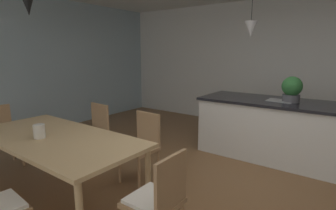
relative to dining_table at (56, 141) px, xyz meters
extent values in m
cube|color=brown|center=(1.42, 1.09, -0.68)|extent=(10.00, 8.40, 0.04)
cube|color=silver|center=(1.42, 4.35, 0.69)|extent=(10.00, 0.12, 2.70)
cube|color=#9EB7C6|center=(-2.64, 1.09, 0.69)|extent=(0.06, 8.40, 2.70)
cube|color=tan|center=(0.00, 0.00, 0.04)|extent=(2.10, 0.97, 0.04)
cylinder|color=tan|center=(-0.97, 0.41, -0.31)|extent=(0.06, 0.06, 0.70)
cylinder|color=tan|center=(0.97, 0.41, -0.31)|extent=(0.06, 0.06, 0.70)
cube|color=#A87F56|center=(0.47, 0.81, -0.23)|extent=(0.42, 0.42, 0.04)
cube|color=white|center=(0.47, 0.81, -0.20)|extent=(0.37, 0.37, 0.03)
cube|color=#A87F56|center=(0.48, 0.99, 0.00)|extent=(0.38, 0.05, 0.42)
cylinder|color=#A87F56|center=(0.63, 0.63, -0.46)|extent=(0.04, 0.04, 0.41)
cylinder|color=#A87F56|center=(0.29, 0.64, -0.46)|extent=(0.04, 0.04, 0.41)
cylinder|color=#A87F56|center=(0.65, 0.97, -0.46)|extent=(0.04, 0.04, 0.41)
cylinder|color=#A87F56|center=(0.31, 0.98, -0.46)|extent=(0.04, 0.04, 0.41)
cube|color=#A87F56|center=(-1.37, 0.00, -0.23)|extent=(0.42, 0.42, 0.04)
cube|color=white|center=(-1.37, 0.00, -0.20)|extent=(0.38, 0.38, 0.03)
cylinder|color=#A87F56|center=(-1.19, 0.16, -0.46)|extent=(0.04, 0.04, 0.41)
cylinder|color=#A87F56|center=(-1.53, 0.18, -0.46)|extent=(0.04, 0.04, 0.41)
cube|color=#A87F56|center=(-0.47, 0.81, -0.23)|extent=(0.42, 0.42, 0.04)
cube|color=white|center=(-0.47, 0.81, -0.20)|extent=(0.38, 0.38, 0.03)
cube|color=#A87F56|center=(-0.46, 0.99, 0.00)|extent=(0.38, 0.05, 0.42)
cylinder|color=#A87F56|center=(-0.31, 0.63, -0.46)|extent=(0.04, 0.04, 0.41)
cylinder|color=#A87F56|center=(-0.65, 0.65, -0.46)|extent=(0.04, 0.04, 0.41)
cylinder|color=#A87F56|center=(-0.29, 0.97, -0.46)|extent=(0.04, 0.04, 0.41)
cylinder|color=#A87F56|center=(-0.63, 0.98, -0.46)|extent=(0.04, 0.04, 0.41)
cube|color=#A87F56|center=(1.37, 0.00, -0.23)|extent=(0.40, 0.40, 0.04)
cube|color=white|center=(1.37, 0.00, -0.20)|extent=(0.36, 0.36, 0.03)
cube|color=#A87F56|center=(1.55, 0.00, 0.00)|extent=(0.03, 0.38, 0.42)
cylinder|color=#A87F56|center=(1.20, 0.17, -0.46)|extent=(0.04, 0.04, 0.41)
cube|color=silver|center=(1.57, 2.64, -0.22)|extent=(2.09, 0.88, 0.88)
cube|color=black|center=(1.57, 2.64, 0.22)|extent=(2.15, 0.94, 0.04)
cube|color=gray|center=(1.67, 2.64, 0.24)|extent=(0.36, 0.30, 0.01)
cone|color=black|center=(-0.16, -0.07, 1.45)|extent=(0.17, 0.17, 0.27)
cylinder|color=black|center=(1.15, 2.64, 1.73)|extent=(0.01, 0.01, 0.62)
cone|color=#B7B7B7|center=(1.15, 2.64, 1.29)|extent=(0.19, 0.19, 0.25)
cylinder|color=#4C4C51|center=(1.81, 2.64, 0.29)|extent=(0.24, 0.24, 0.11)
sphere|color=#2D6B33|center=(1.81, 2.64, 0.47)|extent=(0.29, 0.29, 0.29)
cylinder|color=silver|center=(-0.07, -0.13, 0.13)|extent=(0.12, 0.12, 0.15)
camera|label=1|loc=(2.60, -1.48, 0.95)|focal=28.16mm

